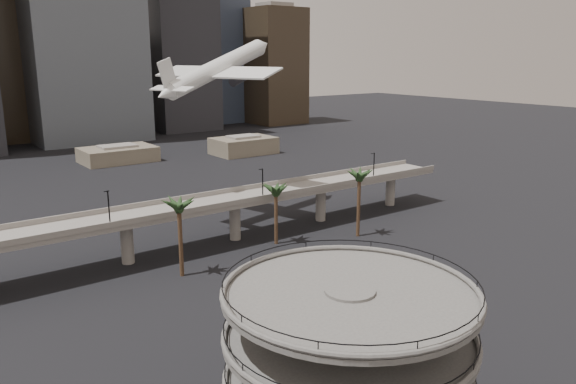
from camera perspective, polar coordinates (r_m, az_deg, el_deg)
parking_ramp at (r=51.75m, az=6.12°, el=-16.37°), size 22.20×22.20×17.35m
overpass at (r=105.39m, az=-10.58°, el=-2.09°), size 130.00×9.30×14.70m
palm_trees at (r=102.59m, az=-1.06°, el=0.08°), size 42.40×10.40×14.00m
low_buildings at (r=188.80m, az=-20.39°, el=2.90°), size 135.00×27.50×6.80m
skyline at (r=260.59m, az=-24.27°, el=14.79°), size 269.00×86.00×124.44m
airborne_jet at (r=121.87m, az=-7.15°, el=12.32°), size 34.20×31.22×13.82m
car_a at (r=75.58m, az=4.29°, el=-13.78°), size 5.04×2.59×1.64m
car_b at (r=89.99m, az=7.27°, el=-9.18°), size 5.12×3.41×1.60m
car_c at (r=85.77m, az=14.89°, el=-10.79°), size 5.36×2.58×1.51m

